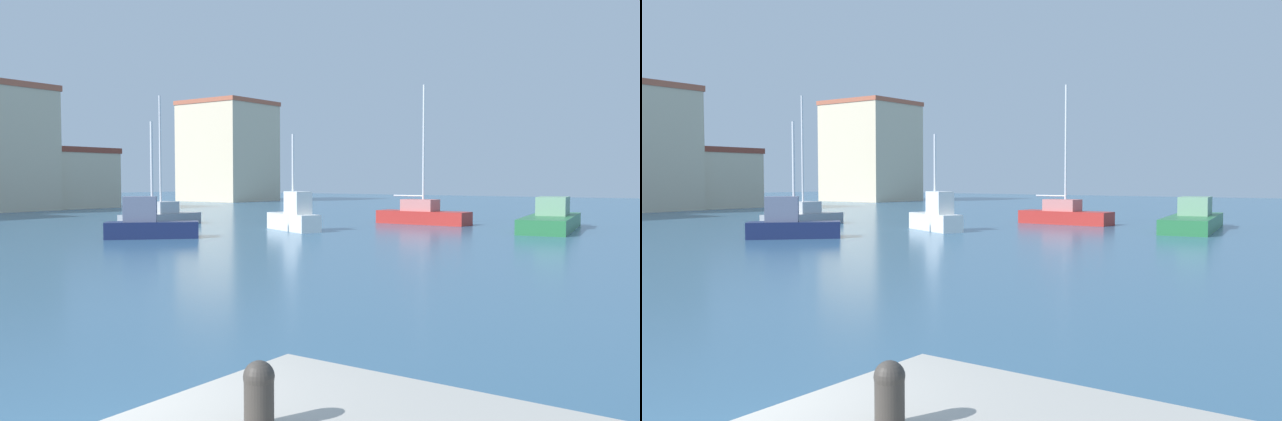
# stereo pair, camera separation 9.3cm
# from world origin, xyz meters

# --- Properties ---
(water) EXTENTS (160.00, 160.00, 0.00)m
(water) POSITION_xyz_m (15.00, 20.00, 0.00)
(water) COLOR #38607F
(water) RESTS_ON ground
(mooring_bollard) EXTENTS (0.23, 0.23, 0.49)m
(mooring_bollard) POSITION_xyz_m (0.60, -1.82, 1.18)
(mooring_bollard) COLOR #38332D
(mooring_bollard) RESTS_ON pier_quay
(sailboat_grey_center_channel) EXTENTS (4.93, 1.63, 7.51)m
(sailboat_grey_center_channel) POSITION_xyz_m (22.70, 24.74, 0.52)
(sailboat_grey_center_channel) COLOR gray
(sailboat_grey_center_channel) RESTS_ON water
(motorboat_green_outer_mooring) EXTENTS (8.80, 3.65, 1.73)m
(motorboat_green_outer_mooring) POSITION_xyz_m (32.23, 5.10, 0.54)
(motorboat_green_outer_mooring) COLOR #28703D
(motorboat_green_outer_mooring) RESTS_ON water
(sailboat_red_far_right) EXTENTS (1.63, 5.61, 8.24)m
(sailboat_red_far_right) POSITION_xyz_m (32.20, 12.61, 0.59)
(sailboat_red_far_right) COLOR #B22823
(sailboat_red_far_right) RESTS_ON water
(sailboat_white_distant_east) EXTENTS (2.73, 4.14, 5.01)m
(sailboat_white_distant_east) POSITION_xyz_m (23.85, 15.81, 0.75)
(sailboat_white_distant_east) COLOR white
(sailboat_white_distant_east) RESTS_ON water
(sailboat_navy_inner_mooring) EXTENTS (3.86, 3.79, 5.27)m
(sailboat_navy_inner_mooring) POSITION_xyz_m (16.61, 18.52, 0.65)
(sailboat_navy_inner_mooring) COLOR #19234C
(sailboat_navy_inner_mooring) RESTS_ON water
(warehouse_block) EXTENTS (13.46, 5.61, 5.53)m
(warehouse_block) POSITION_xyz_m (29.48, 48.52, 2.77)
(warehouse_block) COLOR beige
(warehouse_block) RESTS_ON ground
(harbor_office) EXTENTS (8.60, 9.68, 12.03)m
(harbor_office) POSITION_xyz_m (55.35, 50.31, 6.02)
(harbor_office) COLOR beige
(harbor_office) RESTS_ON ground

